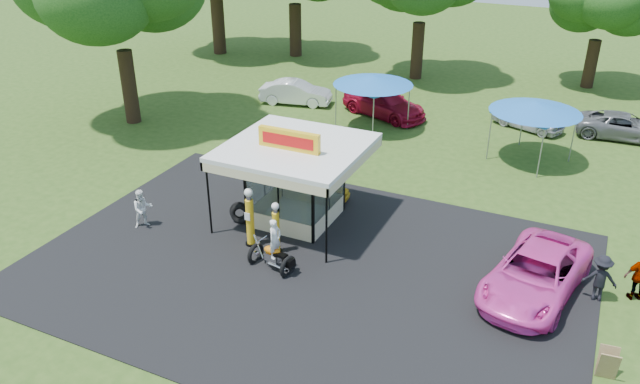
{
  "coord_description": "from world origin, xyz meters",
  "views": [
    {
      "loc": [
        8.68,
        -15.4,
        12.87
      ],
      "look_at": [
        -0.44,
        4.0,
        2.07
      ],
      "focal_mm": 35.0,
      "sensor_mm": 36.0,
      "label": 1
    }
  ],
  "objects_px": {
    "motorcycle": "(274,250)",
    "bg_car_a": "(296,92)",
    "spectator_east_a": "(600,278)",
    "bg_car_c": "(529,117)",
    "tent_west": "(373,80)",
    "bg_car_d": "(624,126)",
    "pink_sedan": "(536,274)",
    "gas_station_kiosk": "(296,181)",
    "spectator_west": "(143,209)",
    "kiosk_car": "(319,188)",
    "tent_east": "(536,107)",
    "gas_pump_right": "(276,229)",
    "bg_car_b": "(384,103)",
    "gas_pump_left": "(250,219)",
    "a_frame_sign": "(608,364)"
  },
  "relations": [
    {
      "from": "motorcycle",
      "to": "bg_car_a",
      "type": "height_order",
      "value": "motorcycle"
    },
    {
      "from": "spectator_east_a",
      "to": "bg_car_c",
      "type": "height_order",
      "value": "spectator_east_a"
    },
    {
      "from": "tent_west",
      "to": "motorcycle",
      "type": "bearing_deg",
      "value": -82.53
    },
    {
      "from": "bg_car_d",
      "to": "pink_sedan",
      "type": "bearing_deg",
      "value": 169.54
    },
    {
      "from": "bg_car_c",
      "to": "bg_car_d",
      "type": "bearing_deg",
      "value": -60.55
    },
    {
      "from": "gas_station_kiosk",
      "to": "spectator_west",
      "type": "distance_m",
      "value": 6.35
    },
    {
      "from": "motorcycle",
      "to": "pink_sedan",
      "type": "height_order",
      "value": "motorcycle"
    },
    {
      "from": "pink_sedan",
      "to": "spectator_east_a",
      "type": "relative_size",
      "value": 3.24
    },
    {
      "from": "kiosk_car",
      "to": "tent_east",
      "type": "height_order",
      "value": "tent_east"
    },
    {
      "from": "gas_pump_right",
      "to": "pink_sedan",
      "type": "relative_size",
      "value": 0.38
    },
    {
      "from": "spectator_west",
      "to": "tent_east",
      "type": "distance_m",
      "value": 19.19
    },
    {
      "from": "spectator_east_a",
      "to": "spectator_west",
      "type": "bearing_deg",
      "value": 1.82
    },
    {
      "from": "spectator_east_a",
      "to": "bg_car_a",
      "type": "distance_m",
      "value": 23.47
    },
    {
      "from": "motorcycle",
      "to": "bg_car_b",
      "type": "relative_size",
      "value": 0.39
    },
    {
      "from": "spectator_west",
      "to": "tent_east",
      "type": "relative_size",
      "value": 0.37
    },
    {
      "from": "gas_station_kiosk",
      "to": "motorcycle",
      "type": "xyz_separation_m",
      "value": [
        1.0,
        -3.72,
        -0.94
      ]
    },
    {
      "from": "motorcycle",
      "to": "tent_west",
      "type": "distance_m",
      "value": 15.35
    },
    {
      "from": "gas_station_kiosk",
      "to": "gas_pump_left",
      "type": "relative_size",
      "value": 2.18
    },
    {
      "from": "kiosk_car",
      "to": "gas_pump_left",
      "type": "bearing_deg",
      "value": 172.22
    },
    {
      "from": "bg_car_b",
      "to": "bg_car_c",
      "type": "height_order",
      "value": "bg_car_b"
    },
    {
      "from": "bg_car_c",
      "to": "tent_east",
      "type": "distance_m",
      "value": 5.19
    },
    {
      "from": "gas_pump_left",
      "to": "bg_car_b",
      "type": "xyz_separation_m",
      "value": [
        -0.43,
        16.31,
        -0.39
      ]
    },
    {
      "from": "a_frame_sign",
      "to": "bg_car_c",
      "type": "distance_m",
      "value": 20.4
    },
    {
      "from": "gas_pump_right",
      "to": "bg_car_d",
      "type": "relative_size",
      "value": 0.43
    },
    {
      "from": "spectator_west",
      "to": "bg_car_b",
      "type": "height_order",
      "value": "spectator_west"
    },
    {
      "from": "bg_car_c",
      "to": "tent_east",
      "type": "bearing_deg",
      "value": -149.81
    },
    {
      "from": "gas_pump_left",
      "to": "bg_car_d",
      "type": "bearing_deg",
      "value": 55.37
    },
    {
      "from": "pink_sedan",
      "to": "tent_east",
      "type": "distance_m",
      "value": 12.04
    },
    {
      "from": "kiosk_car",
      "to": "bg_car_b",
      "type": "distance_m",
      "value": 11.55
    },
    {
      "from": "gas_pump_right",
      "to": "kiosk_car",
      "type": "xyz_separation_m",
      "value": [
        -0.51,
        4.86,
        -0.55
      ]
    },
    {
      "from": "gas_pump_right",
      "to": "bg_car_a",
      "type": "bearing_deg",
      "value": 114.78
    },
    {
      "from": "bg_car_d",
      "to": "gas_pump_left",
      "type": "bearing_deg",
      "value": 142.61
    },
    {
      "from": "motorcycle",
      "to": "bg_car_a",
      "type": "relative_size",
      "value": 0.48
    },
    {
      "from": "gas_station_kiosk",
      "to": "tent_west",
      "type": "relative_size",
      "value": 1.21
    },
    {
      "from": "gas_pump_left",
      "to": "a_frame_sign",
      "type": "xyz_separation_m",
      "value": [
        12.97,
        -1.94,
        -0.69
      ]
    },
    {
      "from": "gas_pump_left",
      "to": "bg_car_a",
      "type": "height_order",
      "value": "gas_pump_left"
    },
    {
      "from": "gas_station_kiosk",
      "to": "pink_sedan",
      "type": "distance_m",
      "value": 9.93
    },
    {
      "from": "gas_station_kiosk",
      "to": "kiosk_car",
      "type": "bearing_deg",
      "value": 90.0
    },
    {
      "from": "pink_sedan",
      "to": "bg_car_c",
      "type": "bearing_deg",
      "value": 110.21
    },
    {
      "from": "spectator_west",
      "to": "gas_station_kiosk",
      "type": "bearing_deg",
      "value": -21.2
    },
    {
      "from": "gas_station_kiosk",
      "to": "a_frame_sign",
      "type": "distance_m",
      "value": 13.18
    },
    {
      "from": "bg_car_b",
      "to": "bg_car_c",
      "type": "xyz_separation_m",
      "value": [
        8.22,
        1.49,
        -0.1
      ]
    },
    {
      "from": "bg_car_a",
      "to": "spectator_west",
      "type": "bearing_deg",
      "value": 172.87
    },
    {
      "from": "gas_station_kiosk",
      "to": "kiosk_car",
      "type": "distance_m",
      "value": 2.56
    },
    {
      "from": "gas_pump_left",
      "to": "bg_car_a",
      "type": "xyz_separation_m",
      "value": [
        -6.27,
        16.06,
        -0.44
      ]
    },
    {
      "from": "motorcycle",
      "to": "bg_car_b",
      "type": "height_order",
      "value": "motorcycle"
    },
    {
      "from": "gas_pump_left",
      "to": "spectator_east_a",
      "type": "relative_size",
      "value": 1.42
    },
    {
      "from": "a_frame_sign",
      "to": "spectator_east_a",
      "type": "height_order",
      "value": "spectator_east_a"
    },
    {
      "from": "gas_pump_left",
      "to": "tent_east",
      "type": "bearing_deg",
      "value": 56.98
    },
    {
      "from": "a_frame_sign",
      "to": "spectator_east_a",
      "type": "bearing_deg",
      "value": 91.03
    }
  ]
}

